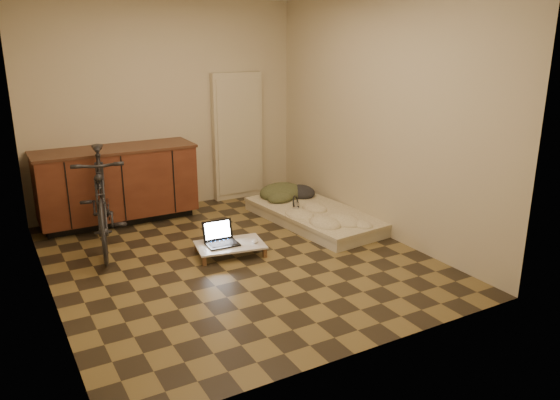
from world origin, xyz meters
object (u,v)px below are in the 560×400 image
bicycle (101,194)px  laptop (221,239)px  futon (315,216)px  lap_desk (230,245)px

bicycle → laptop: bicycle is taller
bicycle → futon: 2.47m
laptop → lap_desk: bearing=-38.2°
lap_desk → laptop: bearing=148.7°
futon → laptop: bearing=-171.3°
futon → laptop: 1.43m
laptop → futon: bearing=17.3°
futon → lap_desk: 1.38m
futon → lap_desk: bearing=-167.9°
lap_desk → laptop: laptop is taller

